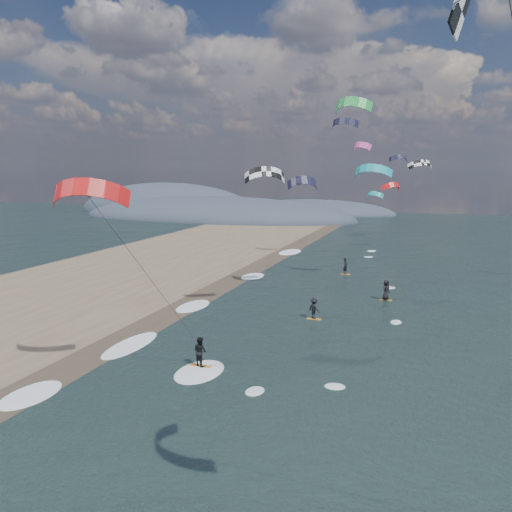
% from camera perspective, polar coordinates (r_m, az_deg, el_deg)
% --- Properties ---
extents(ground, '(260.00, 260.00, 0.00)m').
position_cam_1_polar(ground, '(22.62, -7.83, -22.81)').
color(ground, black).
rests_on(ground, ground).
extents(wet_sand_strip, '(3.00, 240.00, 0.00)m').
position_cam_1_polar(wet_sand_strip, '(36.15, -18.15, -10.61)').
color(wet_sand_strip, '#382D23').
rests_on(wet_sand_strip, ground).
extents(coastal_hills, '(80.00, 41.00, 15.00)m').
position_cam_1_polar(coastal_hills, '(136.50, -4.78, 4.09)').
color(coastal_hills, '#3D4756').
rests_on(coastal_hills, ground).
extents(kitesurfer_near_b, '(7.18, 8.58, 12.06)m').
position_cam_1_polar(kitesurfer_near_b, '(30.34, -13.26, 0.86)').
color(kitesurfer_near_b, orange).
rests_on(kitesurfer_near_b, ground).
extents(far_kitesurfers, '(6.55, 20.02, 1.83)m').
position_cam_1_polar(far_kitesurfers, '(51.07, 9.24, -3.48)').
color(far_kitesurfers, orange).
rests_on(far_kitesurfers, ground).
extents(bg_kite_field, '(13.24, 64.72, 11.25)m').
position_cam_1_polar(bg_kite_field, '(72.95, 11.41, 9.24)').
color(bg_kite_field, black).
rests_on(bg_kite_field, ground).
extents(shoreline_surf, '(2.40, 79.40, 0.11)m').
position_cam_1_polar(shoreline_surf, '(39.23, -12.56, -8.81)').
color(shoreline_surf, white).
rests_on(shoreline_surf, ground).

